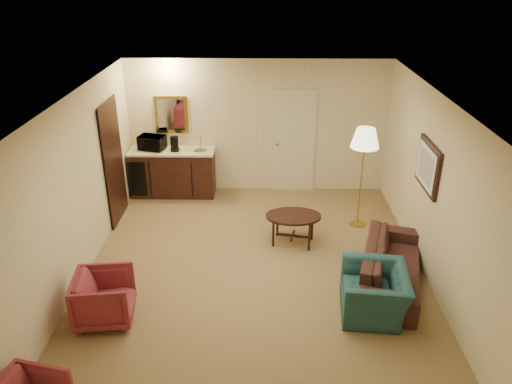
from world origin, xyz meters
TOP-DOWN VIEW (x-y plane):
  - ground at (0.00, 0.00)m, footprint 6.00×6.00m
  - room_walls at (-0.10, 0.77)m, footprint 5.02×6.01m
  - wetbar_cabinet at (-1.65, 2.72)m, footprint 1.64×0.58m
  - sofa at (1.95, -0.23)m, footprint 1.12×2.08m
  - teal_armchair at (1.57, -0.90)m, footprint 0.70×1.00m
  - rose_chair_near at (-1.90, -1.10)m, footprint 0.74×0.78m
  - coffee_table at (0.60, 0.85)m, footprint 1.00×0.78m
  - floor_lamp at (1.77, 1.50)m, footprint 0.57×0.57m
  - waste_bin at (-1.00, 2.61)m, footprint 0.26×0.26m
  - microwave at (-2.03, 2.77)m, footprint 0.53×0.38m
  - coffee_maker at (-1.58, 2.68)m, footprint 0.19×0.19m

SIDE VIEW (x-z plane):
  - ground at x=0.00m, z-range 0.00..0.00m
  - waste_bin at x=-1.00m, z-range 0.00..0.28m
  - coffee_table at x=0.60m, z-range 0.00..0.52m
  - rose_chair_near at x=-1.90m, z-range 0.00..0.73m
  - sofa at x=1.95m, z-range 0.00..0.78m
  - teal_armchair at x=1.57m, z-range 0.00..0.83m
  - wetbar_cabinet at x=-1.65m, z-range 0.00..0.92m
  - floor_lamp at x=1.77m, z-range 0.00..1.77m
  - coffee_maker at x=-1.58m, z-range 0.92..1.21m
  - microwave at x=-2.03m, z-range 0.92..1.25m
  - room_walls at x=-0.10m, z-range 0.41..3.02m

